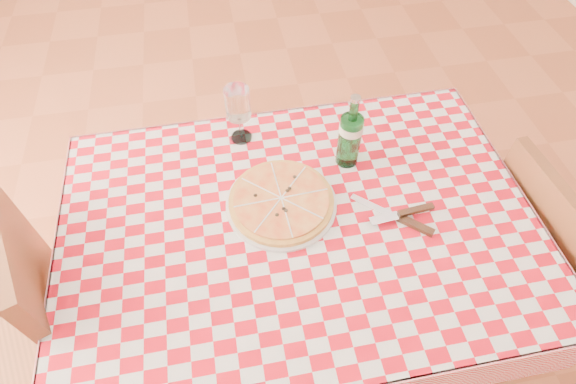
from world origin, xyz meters
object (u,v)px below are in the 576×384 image
chair_near (535,249)px  chair_far (24,322)px  pizza_plate (281,201)px  dining_table (299,240)px  water_bottle (351,131)px  wine_glass (239,115)px

chair_near → chair_far: (-1.60, 0.03, 0.04)m
chair_far → pizza_plate: (0.77, 0.11, 0.25)m
dining_table → pizza_plate: bearing=120.7°
chair_far → water_bottle: bearing=173.5°
chair_near → pizza_plate: size_ratio=2.72×
chair_near → chair_far: 1.60m
dining_table → wine_glass: wine_glass is taller
chair_far → wine_glass: 0.86m
pizza_plate → water_bottle: (0.22, 0.13, 0.10)m
dining_table → wine_glass: size_ratio=6.27×
chair_far → chair_near: bearing=159.1°
dining_table → water_bottle: bearing=46.1°
chair_far → wine_glass: size_ratio=4.84×
dining_table → wine_glass: bearing=108.4°
chair_near → water_bottle: water_bottle is taller
dining_table → chair_far: bearing=-176.8°
dining_table → chair_far: 0.82m
chair_near → water_bottle: bearing=151.6°
chair_far → dining_table: bearing=163.3°
water_bottle → chair_far: bearing=-166.5°
chair_far → pizza_plate: chair_far is taller
chair_far → water_bottle: (1.00, 0.24, 0.35)m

